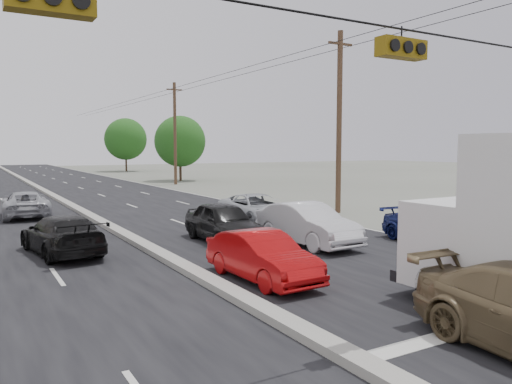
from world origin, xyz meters
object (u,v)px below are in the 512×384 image
Objects in this scene: queue_car_c at (257,209)px; oncoming_near at (62,235)px; red_sedan at (262,257)px; tree_right_mid at (180,141)px; queue_car_a at (224,223)px; queue_car_b at (307,225)px; queue_car_d at (430,228)px; utility_pole_right_b at (339,121)px; tree_right_far at (126,139)px; oncoming_far at (25,205)px; utility_pole_right_c at (175,133)px.

queue_car_c is 1.08× the size of oncoming_near.
tree_right_mid is at bearing 69.10° from red_sedan.
queue_car_b reaches higher than queue_car_a.
queue_car_a is 1.06× the size of queue_car_d.
queue_car_d is at bearing -66.35° from queue_car_c.
utility_pole_right_b is at bearing 13.40° from queue_car_c.
utility_pole_right_b reaches higher than tree_right_far.
queue_car_a is at bearing -109.08° from tree_right_mid.
utility_pole_right_b is 1.40× the size of tree_right_mid.
utility_pole_right_b is 2.06× the size of oncoming_far.
queue_car_c is 12.34m from oncoming_far.
utility_pole_right_c is 2.06× the size of oncoming_far.
tree_right_far is 57.17m from queue_car_c.
tree_right_mid is 1.59× the size of queue_car_a.
utility_pole_right_b reaches higher than red_sedan.
queue_car_c is at bearing 45.68° from queue_car_a.
tree_right_far is 1.75× the size of oncoming_near.
oncoming_far is (-15.37, 6.78, -4.43)m from utility_pole_right_b.
utility_pole_right_b is 7.53m from queue_car_c.
queue_car_c is at bearing -168.48° from utility_pole_right_b.
oncoming_near is (-12.35, 5.03, 0.06)m from queue_car_d.
utility_pole_right_c reaches higher than oncoming_far.
utility_pole_right_b is 55.11m from tree_right_far.
utility_pole_right_b is at bearing -172.92° from oncoming_near.
queue_car_c is (-5.98, -26.22, -4.41)m from utility_pole_right_c.
utility_pole_right_b is 1.23× the size of tree_right_far.
red_sedan is at bearing -105.08° from queue_car_a.
utility_pole_right_c is 31.48m from queue_car_a.
tree_right_mid is 39.47m from queue_car_d.
queue_car_b is 0.94× the size of queue_car_c.
tree_right_mid is 1.43× the size of queue_car_c.
oncoming_far is at bearing 118.17° from queue_car_a.
queue_car_c is (-5.98, -1.22, -4.41)m from utility_pole_right_b.
red_sedan is 0.95× the size of queue_car_d.
utility_pole_right_c reaches higher than queue_car_a.
tree_right_far is at bearing 78.79° from queue_car_a.
tree_right_mid is at bearing 63.43° from utility_pole_right_c.
utility_pole_right_b reaches higher than oncoming_near.
tree_right_mid is 1.53× the size of oncoming_near.
red_sedan is 0.90× the size of queue_car_a.
oncoming_far is at bearing 134.00° from queue_car_d.
utility_pole_right_b reaches higher than queue_car_b.
oncoming_near is (-18.75, -58.90, -4.28)m from tree_right_far.
queue_car_a is (1.60, 5.52, 0.10)m from red_sedan.
queue_car_a is (-9.50, -29.69, -4.34)m from utility_pole_right_c.
utility_pole_right_c is at bearing -116.57° from tree_right_mid.
utility_pole_right_c is 27.25m from queue_car_c.
utility_pole_right_c is at bearing 79.03° from queue_car_c.
tree_right_far is at bearing 78.52° from queue_car_b.
oncoming_far is (-5.87, 11.48, -0.09)m from queue_car_a.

